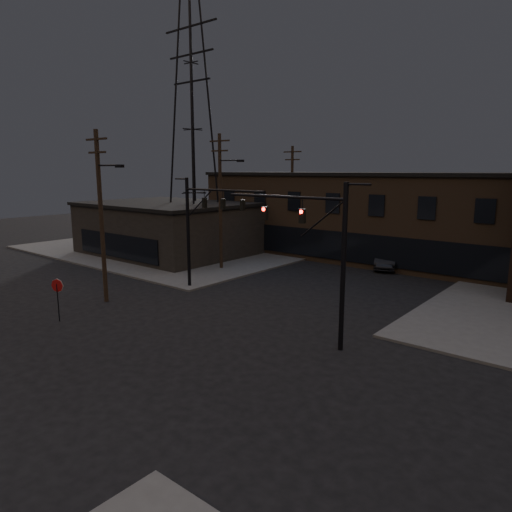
% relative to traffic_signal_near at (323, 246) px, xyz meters
% --- Properties ---
extents(ground, '(140.00, 140.00, 0.00)m').
position_rel_traffic_signal_near_xyz_m(ground, '(-5.36, -4.50, -4.93)').
color(ground, black).
rests_on(ground, ground).
extents(sidewalk_nw, '(30.00, 30.00, 0.15)m').
position_rel_traffic_signal_near_xyz_m(sidewalk_nw, '(-27.36, 17.50, -4.86)').
color(sidewalk_nw, '#474744').
rests_on(sidewalk_nw, ground).
extents(building_row, '(40.00, 12.00, 8.00)m').
position_rel_traffic_signal_near_xyz_m(building_row, '(-5.36, 23.50, -0.93)').
color(building_row, '#4A3827').
rests_on(building_row, ground).
extents(building_left, '(16.00, 12.00, 5.00)m').
position_rel_traffic_signal_near_xyz_m(building_left, '(-25.36, 11.50, -2.43)').
color(building_left, black).
rests_on(building_left, ground).
extents(traffic_signal_near, '(7.12, 0.24, 8.00)m').
position_rel_traffic_signal_near_xyz_m(traffic_signal_near, '(0.00, 0.00, 0.00)').
color(traffic_signal_near, black).
rests_on(traffic_signal_near, ground).
extents(traffic_signal_far, '(7.12, 0.24, 8.00)m').
position_rel_traffic_signal_near_xyz_m(traffic_signal_far, '(-12.07, 3.50, 0.08)').
color(traffic_signal_far, black).
rests_on(traffic_signal_far, ground).
extents(stop_sign, '(0.72, 0.33, 2.48)m').
position_rel_traffic_signal_near_xyz_m(stop_sign, '(-13.36, -6.49, -3.09)').
color(stop_sign, black).
rests_on(stop_sign, ground).
extents(utility_pole_near, '(3.70, 0.28, 11.00)m').
position_rel_traffic_signal_near_xyz_m(utility_pole_near, '(-14.79, -2.50, 0.94)').
color(utility_pole_near, black).
rests_on(utility_pole_near, ground).
extents(utility_pole_mid, '(3.70, 0.28, 11.50)m').
position_rel_traffic_signal_near_xyz_m(utility_pole_mid, '(-15.79, 9.50, 1.19)').
color(utility_pole_mid, black).
rests_on(utility_pole_mid, ground).
extents(utility_pole_far, '(2.20, 0.28, 11.00)m').
position_rel_traffic_signal_near_xyz_m(utility_pole_far, '(-16.86, 21.50, 0.85)').
color(utility_pole_far, black).
rests_on(utility_pole_far, ground).
extents(transmission_tower, '(7.00, 7.00, 25.00)m').
position_rel_traffic_signal_near_xyz_m(transmission_tower, '(-23.36, 13.50, 7.57)').
color(transmission_tower, black).
rests_on(transmission_tower, ground).
extents(car_crossing, '(3.32, 5.20, 1.62)m').
position_rel_traffic_signal_near_xyz_m(car_crossing, '(-4.90, 18.92, -4.12)').
color(car_crossing, black).
rests_on(car_crossing, ground).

